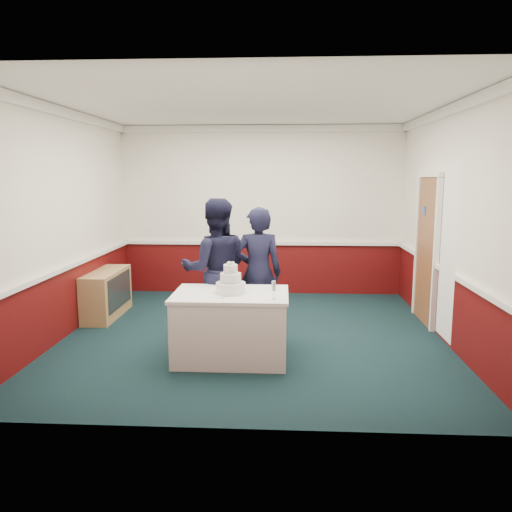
# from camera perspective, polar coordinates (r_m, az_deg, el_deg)

# --- Properties ---
(ground) EXTENTS (5.00, 5.00, 0.00)m
(ground) POSITION_cam_1_polar(r_m,az_deg,el_deg) (6.78, -0.34, -9.08)
(ground) COLOR black
(ground) RESTS_ON ground
(room_shell) EXTENTS (5.00, 5.00, 3.00)m
(room_shell) POSITION_cam_1_polar(r_m,az_deg,el_deg) (7.05, 0.59, 7.89)
(room_shell) COLOR white
(room_shell) RESTS_ON ground
(sideboard) EXTENTS (0.41, 1.20, 0.70)m
(sideboard) POSITION_cam_1_polar(r_m,az_deg,el_deg) (7.92, -16.68, -4.15)
(sideboard) COLOR #AC8053
(sideboard) RESTS_ON ground
(cake_table) EXTENTS (1.32, 0.92, 0.79)m
(cake_table) POSITION_cam_1_polar(r_m,az_deg,el_deg) (5.86, -2.87, -7.92)
(cake_table) COLOR white
(cake_table) RESTS_ON ground
(wedding_cake) EXTENTS (0.35, 0.35, 0.36)m
(wedding_cake) POSITION_cam_1_polar(r_m,az_deg,el_deg) (5.74, -2.91, -3.15)
(wedding_cake) COLOR white
(wedding_cake) RESTS_ON cake_table
(cake_knife) EXTENTS (0.10, 0.21, 0.00)m
(cake_knife) POSITION_cam_1_polar(r_m,az_deg,el_deg) (5.57, -3.43, -4.66)
(cake_knife) COLOR silver
(cake_knife) RESTS_ON cake_table
(champagne_flute) EXTENTS (0.05, 0.05, 0.21)m
(champagne_flute) POSITION_cam_1_polar(r_m,az_deg,el_deg) (5.43, 2.04, -3.56)
(champagne_flute) COLOR silver
(champagne_flute) RESTS_ON cake_table
(person_man) EXTENTS (1.01, 0.85, 1.84)m
(person_man) POSITION_cam_1_polar(r_m,az_deg,el_deg) (6.46, -4.64, -1.58)
(person_man) COLOR black
(person_man) RESTS_ON ground
(person_woman) EXTENTS (0.66, 0.46, 1.73)m
(person_woman) POSITION_cam_1_polar(r_m,az_deg,el_deg) (6.51, 0.23, -1.96)
(person_woman) COLOR black
(person_woman) RESTS_ON ground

